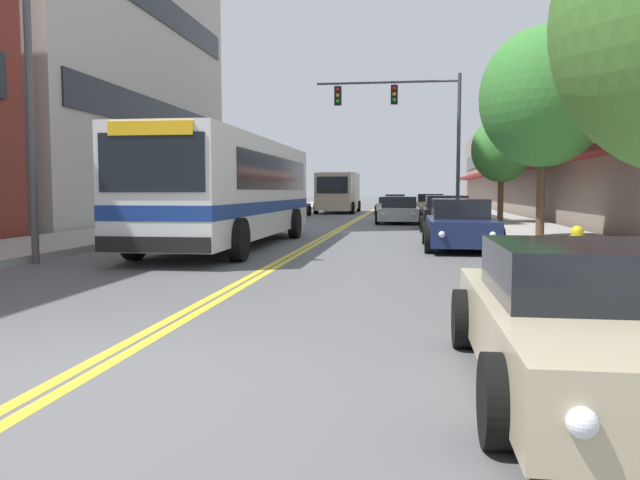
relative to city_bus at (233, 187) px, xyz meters
name	(u,v)px	position (x,y,z in m)	size (l,w,h in m)	color
ground_plane	(366,214)	(2.23, 24.26, -1.72)	(240.00, 240.00, 0.00)	#565659
sidewalk_left	(260,213)	(-5.09, 24.26, -1.64)	(3.64, 106.00, 0.17)	#9E9B96
sidewalk_right	(477,214)	(9.55, 24.26, -1.64)	(3.64, 106.00, 0.17)	#9E9B96
centre_line	(366,214)	(2.23, 24.26, -1.72)	(0.34, 106.00, 0.01)	yellow
storefront_row_right	(576,158)	(15.59, 24.26, 1.94)	(9.10, 68.00, 7.32)	gray
city_bus	(233,187)	(0.00, 0.00, 0.00)	(2.82, 11.53, 3.04)	silver
car_charcoal_parked_left_mid	(267,210)	(-2.03, 13.07, -1.09)	(2.21, 4.89, 1.37)	#232328
car_dark_grey_parked_left_far	(290,207)	(-2.22, 20.45, -1.14)	(2.15, 4.46, 1.22)	#38383D
car_beige_parked_right_foreground	(591,322)	(6.56, -12.45, -1.17)	(2.01, 4.23, 1.18)	#BCAD89
car_champagne_parked_right_mid	(430,205)	(6.51, 25.17, -1.08)	(2.20, 4.31, 1.38)	beige
car_navy_parked_right_far	(460,226)	(6.49, -0.04, -1.08)	(1.99, 4.58, 1.38)	#19234C
car_black_parked_right_end	(446,214)	(6.60, 8.14, -1.07)	(2.14, 4.75, 1.41)	black
car_white_moving_lead	(390,206)	(3.76, 26.29, -1.17)	(1.97, 4.58, 1.15)	white
car_red_moving_second	(395,202)	(3.88, 37.47, -1.13)	(2.20, 4.37, 1.27)	maroon
car_silver_moving_third	(399,211)	(4.60, 13.40, -1.12)	(2.20, 4.47, 1.31)	#B7B7BC
box_truck	(338,191)	(0.00, 27.43, -0.17)	(2.79, 7.46, 2.91)	beige
traffic_signal_mast	(411,117)	(5.14, 13.33, 3.44)	(7.01, 0.38, 7.22)	#47474C
street_lamp_left_near	(44,60)	(-2.70, -5.03, 2.70)	(2.45, 0.28, 7.33)	#47474C
street_tree_right_mid	(544,97)	(8.98, 1.66, 2.63)	(3.72, 3.72, 6.23)	brown
street_tree_right_far	(502,150)	(9.26, 11.91, 1.76)	(2.74, 2.74, 4.83)	brown
fire_hydrant	(576,247)	(8.18, -5.62, -1.16)	(0.33, 0.25, 0.80)	yellow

